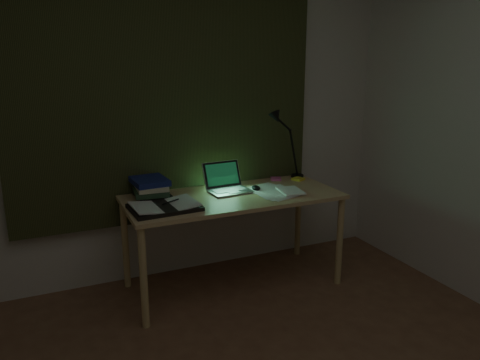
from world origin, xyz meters
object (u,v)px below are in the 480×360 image
at_px(desk, 233,241).
at_px(book_stack, 151,188).
at_px(loose_papers, 283,192).
at_px(desk_lamp, 298,144).
at_px(open_textbook, 165,206).
at_px(laptop, 230,178).

xyz_separation_m(desk, book_stack, (-0.53, 0.17, 0.41)).
xyz_separation_m(loose_papers, desk_lamp, (0.33, 0.35, 0.26)).
bearing_deg(book_stack, open_textbook, -86.69).
distance_m(open_textbook, desk_lamp, 1.27).
distance_m(desk, book_stack, 0.69).
xyz_separation_m(book_stack, loose_papers, (0.88, -0.27, -0.06)).
bearing_deg(book_stack, desk_lamp, 4.10).
distance_m(loose_papers, desk_lamp, 0.55).
bearing_deg(laptop, desk_lamp, 11.80).
relative_size(open_textbook, loose_papers, 1.18).
bearing_deg(laptop, open_textbook, -165.01).
relative_size(book_stack, desk_lamp, 0.49).
bearing_deg(book_stack, laptop, -10.53).
bearing_deg(desk, laptop, 81.52).
bearing_deg(book_stack, desk, -18.23).
height_order(book_stack, desk_lamp, desk_lamp).
relative_size(laptop, book_stack, 1.23).
bearing_deg(laptop, desk, -102.48).
distance_m(laptop, desk_lamp, 0.71).
xyz_separation_m(laptop, open_textbook, (-0.53, -0.18, -0.08)).
height_order(open_textbook, loose_papers, open_textbook).
height_order(laptop, open_textbook, laptop).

